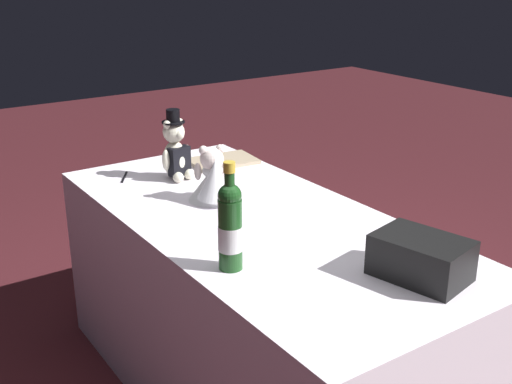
# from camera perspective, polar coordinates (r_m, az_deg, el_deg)

# --- Properties ---
(reception_table) EXTENTS (1.80, 0.83, 0.78)m
(reception_table) POSITION_cam_1_polar(r_m,az_deg,el_deg) (2.50, -0.00, -10.58)
(reception_table) COLOR white
(reception_table) RESTS_ON ground_plane
(teddy_bear_groom) EXTENTS (0.14, 0.15, 0.30)m
(teddy_bear_groom) POSITION_cam_1_polar(r_m,az_deg,el_deg) (2.73, -7.15, 3.62)
(teddy_bear_groom) COLOR beige
(teddy_bear_groom) RESTS_ON reception_table
(teddy_bear_bride) EXTENTS (0.23, 0.20, 0.22)m
(teddy_bear_bride) POSITION_cam_1_polar(r_m,az_deg,el_deg) (2.46, -3.82, 1.17)
(teddy_bear_bride) COLOR white
(teddy_bear_bride) RESTS_ON reception_table
(champagne_bottle) EXTENTS (0.07, 0.07, 0.34)m
(champagne_bottle) POSITION_cam_1_polar(r_m,az_deg,el_deg) (1.90, -2.32, -2.97)
(champagne_bottle) COLOR #1B481D
(champagne_bottle) RESTS_ON reception_table
(signing_pen) EXTENTS (0.12, 0.08, 0.01)m
(signing_pen) POSITION_cam_1_polar(r_m,az_deg,el_deg) (2.81, -11.61, 1.35)
(signing_pen) COLOR black
(signing_pen) RESTS_ON reception_table
(gift_case_black) EXTENTS (0.30, 0.24, 0.13)m
(gift_case_black) POSITION_cam_1_polar(r_m,az_deg,el_deg) (1.94, 14.45, -5.68)
(gift_case_black) COLOR black
(gift_case_black) RESTS_ON reception_table
(guestbook) EXTENTS (0.23, 0.32, 0.02)m
(guestbook) POSITION_cam_1_polar(r_m,az_deg,el_deg) (2.96, -2.97, 2.78)
(guestbook) COLOR tan
(guestbook) RESTS_ON reception_table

